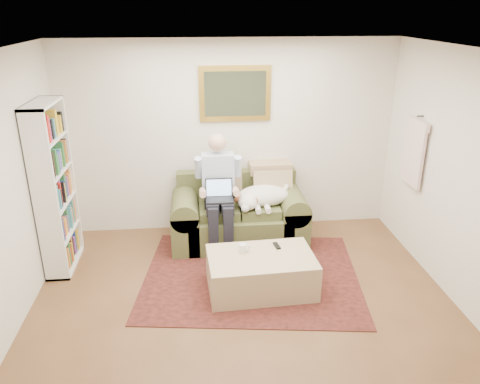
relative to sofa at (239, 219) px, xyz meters
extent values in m
cube|color=brown|center=(-0.09, -2.02, -0.30)|extent=(4.50, 5.00, 0.01)
cube|color=white|center=(-0.09, -2.02, 2.30)|extent=(4.50, 5.00, 0.01)
cube|color=white|center=(-0.09, 0.48, 1.00)|extent=(4.50, 0.01, 2.60)
cube|color=black|center=(0.06, -0.92, -0.30)|extent=(2.72, 2.30, 0.01)
cube|color=brown|center=(0.00, -0.04, -0.09)|extent=(1.34, 0.86, 0.44)
cube|color=brown|center=(0.00, 0.34, 0.35)|extent=(1.62, 0.19, 0.45)
cube|color=brown|center=(-0.70, -0.04, -0.03)|extent=(0.35, 0.86, 0.89)
cube|color=brown|center=(0.70, -0.04, -0.03)|extent=(0.35, 0.86, 0.89)
cube|color=brown|center=(-0.26, -0.09, 0.19)|extent=(0.51, 0.58, 0.12)
cube|color=brown|center=(0.26, -0.09, 0.19)|extent=(0.51, 0.58, 0.12)
cube|color=black|center=(-0.26, -0.29, 0.42)|extent=(0.34, 0.24, 0.02)
cube|color=black|center=(-0.26, -0.17, 0.54)|extent=(0.34, 0.06, 0.24)
cube|color=#99BFF2|center=(-0.26, -0.17, 0.54)|extent=(0.31, 0.05, 0.20)
cube|color=#CAB686|center=(0.13, -1.21, -0.09)|extent=(1.20, 0.80, 0.42)
cylinder|color=white|center=(-0.06, -1.11, 0.17)|extent=(0.08, 0.08, 0.10)
cube|color=black|center=(0.34, -1.01, 0.13)|extent=(0.07, 0.16, 0.02)
cube|color=gold|center=(0.00, 0.45, 1.60)|extent=(0.94, 0.04, 0.72)
cube|color=gray|center=(0.00, 0.43, 1.60)|extent=(0.80, 0.01, 0.58)
camera|label=1|loc=(-0.54, -5.65, 2.66)|focal=35.00mm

